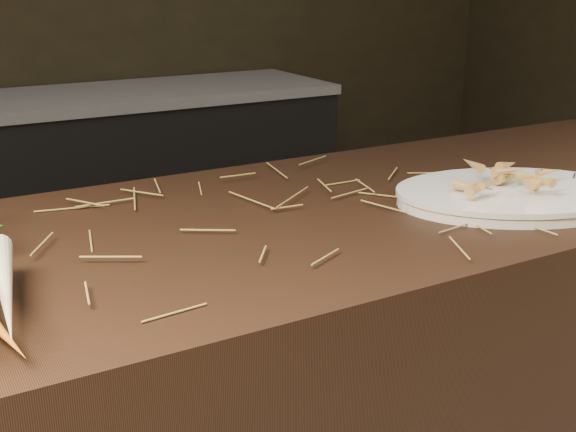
% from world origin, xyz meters
% --- Properties ---
extents(back_counter, '(1.82, 0.62, 0.84)m').
position_xyz_m(back_counter, '(0.30, 2.18, 0.42)').
color(back_counter, black).
rests_on(back_counter, ground).
extents(straw_bedding, '(1.40, 0.60, 0.02)m').
position_xyz_m(straw_bedding, '(0.00, 0.30, 0.91)').
color(straw_bedding, olive).
rests_on(straw_bedding, main_counter).
extents(serving_platter, '(0.51, 0.43, 0.02)m').
position_xyz_m(serving_platter, '(0.45, 0.16, 0.91)').
color(serving_platter, white).
rests_on(serving_platter, main_counter).
extents(roasted_veg_heap, '(0.25, 0.22, 0.05)m').
position_xyz_m(roasted_veg_heap, '(0.45, 0.16, 0.95)').
color(roasted_veg_heap, '#C58E43').
rests_on(roasted_veg_heap, serving_platter).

